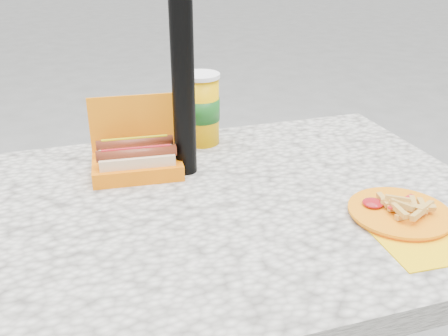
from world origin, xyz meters
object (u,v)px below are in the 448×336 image
object	(u,v)px
soda_cup	(201,109)
fries_plate	(401,214)
hotdog_box	(137,158)
umbrella_pole	(181,15)

from	to	relation	value
soda_cup	fries_plate	bearing A→B (deg)	-61.66
hotdog_box	soda_cup	size ratio (longest dim) A/B	1.14
umbrella_pole	hotdog_box	distance (m)	0.33
hotdog_box	soda_cup	world-z (taller)	soda_cup
hotdog_box	fries_plate	bearing A→B (deg)	-33.54
fries_plate	soda_cup	size ratio (longest dim) A/B	1.45
hotdog_box	fries_plate	xyz separation A→B (m)	(0.45, -0.36, -0.03)
umbrella_pole	soda_cup	xyz separation A→B (m)	(0.08, 0.16, -0.26)
umbrella_pole	fries_plate	distance (m)	0.59
hotdog_box	fries_plate	distance (m)	0.58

